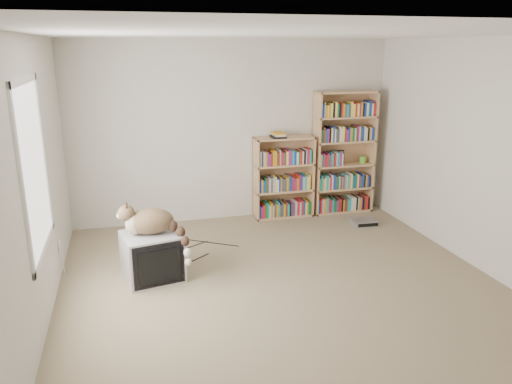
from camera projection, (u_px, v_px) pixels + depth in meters
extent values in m
cube|color=gray|center=(289.00, 295.00, 4.99)|extent=(4.50, 5.00, 0.01)
cube|color=beige|center=(234.00, 132.00, 6.96)|extent=(4.50, 0.02, 2.50)
cube|color=beige|center=(464.00, 301.00, 2.32)|extent=(4.50, 0.02, 2.50)
cube|color=beige|center=(31.00, 191.00, 4.09)|extent=(0.02, 5.00, 2.50)
cube|color=beige|center=(496.00, 161.00, 5.20)|extent=(0.02, 5.00, 2.50)
cube|color=white|center=(294.00, 33.00, 4.29)|extent=(4.50, 5.00, 0.02)
cube|color=white|center=(34.00, 168.00, 4.23)|extent=(0.02, 1.22, 1.52)
cube|color=#A7A7AA|center=(152.00, 256.00, 5.29)|extent=(0.67, 0.63, 0.51)
cube|color=black|center=(159.00, 265.00, 5.08)|extent=(0.53, 0.14, 0.47)
cube|color=black|center=(159.00, 267.00, 5.07)|extent=(0.42, 0.10, 0.35)
cube|color=black|center=(150.00, 253.00, 5.39)|extent=(0.40, 0.35, 0.30)
ellipsoid|color=#352715|center=(150.00, 221.00, 5.21)|extent=(0.49, 0.32, 0.27)
ellipsoid|color=#352715|center=(163.00, 221.00, 5.24)|extent=(0.22, 0.24, 0.20)
ellipsoid|color=tan|center=(134.00, 224.00, 5.15)|extent=(0.19, 0.19, 0.22)
ellipsoid|color=#352715|center=(126.00, 213.00, 5.10)|extent=(0.17, 0.16, 0.16)
sphere|color=beige|center=(120.00, 216.00, 5.09)|extent=(0.07, 0.07, 0.07)
cone|color=black|center=(126.00, 207.00, 5.05)|extent=(0.06, 0.08, 0.09)
cone|color=black|center=(126.00, 204.00, 5.14)|extent=(0.06, 0.08, 0.09)
cube|color=tan|center=(316.00, 155.00, 7.20)|extent=(0.02, 0.30, 1.79)
cube|color=tan|center=(371.00, 151.00, 7.42)|extent=(0.03, 0.30, 1.79)
cube|color=tan|center=(340.00, 151.00, 7.44)|extent=(0.89, 0.03, 1.79)
cube|color=tan|center=(347.00, 92.00, 7.06)|extent=(0.89, 0.30, 0.02)
cube|color=tan|center=(341.00, 210.00, 7.56)|extent=(0.89, 0.30, 0.03)
cube|color=tan|center=(342.00, 188.00, 7.46)|extent=(0.89, 0.30, 0.03)
cube|color=tan|center=(343.00, 165.00, 7.36)|extent=(0.89, 0.30, 0.02)
cube|color=tan|center=(344.00, 141.00, 7.26)|extent=(0.89, 0.30, 0.02)
cube|color=tan|center=(345.00, 117.00, 7.16)|extent=(0.89, 0.30, 0.02)
cube|color=red|center=(341.00, 203.00, 7.53)|extent=(0.81, 0.24, 0.19)
cube|color=#18349C|center=(342.00, 181.00, 7.43)|extent=(0.81, 0.24, 0.19)
cube|color=#116432|center=(343.00, 158.00, 7.33)|extent=(0.81, 0.24, 0.19)
cube|color=beige|center=(345.00, 134.00, 7.23)|extent=(0.81, 0.24, 0.19)
cube|color=black|center=(346.00, 109.00, 7.13)|extent=(0.81, 0.24, 0.19)
cube|color=tan|center=(256.00, 179.00, 7.07)|extent=(0.03, 0.30, 1.17)
cube|color=tan|center=(311.00, 176.00, 7.27)|extent=(0.02, 0.30, 1.17)
cube|color=tan|center=(281.00, 175.00, 7.30)|extent=(0.85, 0.03, 1.17)
cube|color=tan|center=(284.00, 138.00, 7.01)|extent=(0.85, 0.30, 0.02)
cube|color=tan|center=(283.00, 215.00, 7.33)|extent=(0.85, 0.30, 0.03)
cube|color=tan|center=(283.00, 190.00, 7.22)|extent=(0.85, 0.30, 0.03)
cube|color=tan|center=(284.00, 164.00, 7.12)|extent=(0.85, 0.30, 0.02)
cube|color=red|center=(283.00, 208.00, 7.30)|extent=(0.77, 0.24, 0.19)
cube|color=#18349C|center=(283.00, 183.00, 7.19)|extent=(0.77, 0.24, 0.19)
cube|color=#116432|center=(284.00, 157.00, 7.09)|extent=(0.77, 0.24, 0.19)
cube|color=red|center=(278.00, 135.00, 6.96)|extent=(0.19, 0.24, 0.08)
cylinder|color=#5BB333|center=(362.00, 159.00, 7.42)|extent=(0.09, 0.09, 0.10)
cube|color=black|center=(340.00, 156.00, 7.42)|extent=(0.14, 0.05, 0.19)
cube|color=#A5A5A9|center=(364.00, 222.00, 6.95)|extent=(0.36, 0.27, 0.08)
cube|color=silver|center=(60.00, 247.00, 5.36)|extent=(0.01, 0.08, 0.13)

